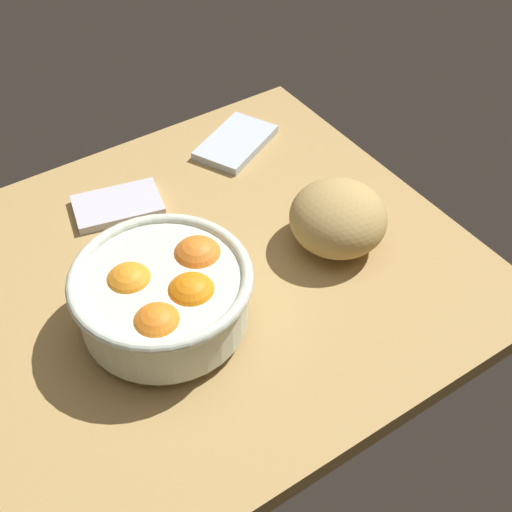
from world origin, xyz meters
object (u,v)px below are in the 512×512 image
(fruit_bowl, at_px, (165,295))
(napkin_spare, at_px, (118,205))
(bread_loaf, at_px, (338,218))
(napkin_folded, at_px, (236,143))

(fruit_bowl, height_order, napkin_spare, fruit_bowl)
(bread_loaf, xyz_separation_m, napkin_folded, (0.01, 0.29, -0.04))
(fruit_bowl, distance_m, bread_loaf, 0.28)
(fruit_bowl, relative_size, napkin_spare, 1.74)
(bread_loaf, height_order, napkin_spare, bread_loaf)
(fruit_bowl, xyz_separation_m, bread_loaf, (0.28, 0.00, -0.01))
(napkin_spare, bearing_deg, bread_loaf, -46.42)
(napkin_folded, bearing_deg, bread_loaf, -91.18)
(napkin_folded, xyz_separation_m, napkin_spare, (-0.24, -0.04, -0.00))
(bread_loaf, xyz_separation_m, napkin_spare, (-0.24, 0.25, -0.04))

